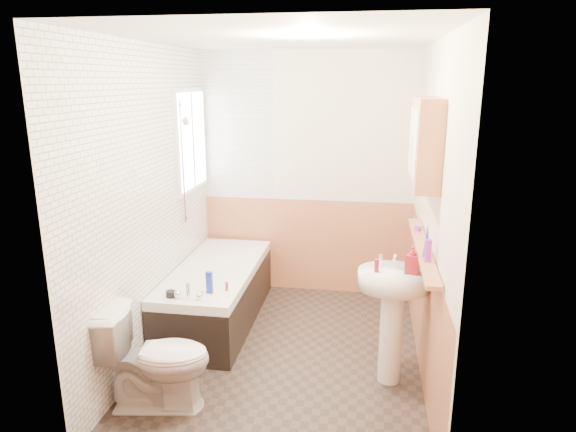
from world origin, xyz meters
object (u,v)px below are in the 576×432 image
(pine_shelf, at_px, (422,248))
(medicine_cabinet, at_px, (425,143))
(sink, at_px, (393,303))
(toilet, at_px, (156,358))
(bathtub, at_px, (217,293))

(pine_shelf, relative_size, medicine_cabinet, 2.25)
(sink, relative_size, medicine_cabinet, 1.46)
(toilet, height_order, medicine_cabinet, medicine_cabinet)
(toilet, relative_size, sink, 0.74)
(pine_shelf, distance_m, medicine_cabinet, 0.77)
(bathtub, relative_size, pine_shelf, 1.08)
(toilet, distance_m, medicine_cabinet, 2.39)
(bathtub, xyz_separation_m, toilet, (-0.03, -1.33, 0.08))
(sink, relative_size, pine_shelf, 0.65)
(toilet, bearing_deg, bathtub, -9.25)
(bathtub, bearing_deg, medicine_cabinet, -18.43)
(pine_shelf, bearing_deg, toilet, -158.36)
(bathtub, relative_size, medicine_cabinet, 2.44)
(bathtub, height_order, medicine_cabinet, medicine_cabinet)
(bathtub, xyz_separation_m, sink, (1.57, -0.76, 0.35))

